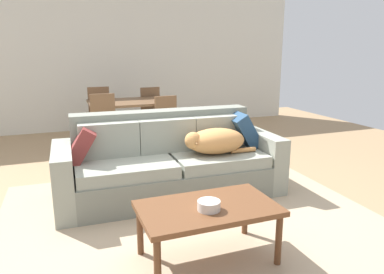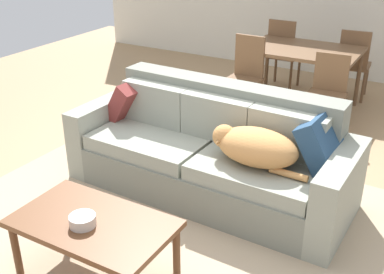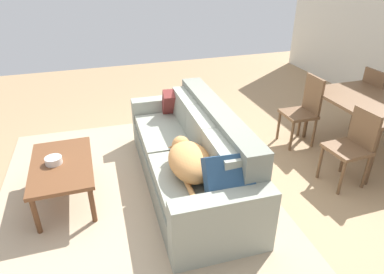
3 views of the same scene
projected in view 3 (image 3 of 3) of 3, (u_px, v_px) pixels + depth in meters
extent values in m
plane|color=tan|center=(179.00, 184.00, 3.87)|extent=(10.00, 10.00, 0.00)
cube|color=tan|center=(135.00, 193.00, 3.72)|extent=(3.58, 2.97, 0.01)
cube|color=gray|center=(187.00, 171.00, 3.81)|extent=(2.05, 0.96, 0.34)
cube|color=gray|center=(176.00, 133.00, 4.13)|extent=(1.01, 0.90, 0.13)
cube|color=gray|center=(201.00, 179.00, 3.27)|extent=(1.01, 0.90, 0.13)
cube|color=gray|center=(217.00, 126.00, 3.65)|extent=(2.03, 0.30, 0.44)
cube|color=gray|center=(185.00, 109.00, 4.15)|extent=(0.62, 0.18, 0.37)
cube|color=gray|center=(200.00, 131.00, 3.62)|extent=(0.62, 0.18, 0.37)
cube|color=gray|center=(220.00, 161.00, 3.09)|extent=(0.62, 0.18, 0.37)
cube|color=gray|center=(166.00, 119.00, 4.68)|extent=(0.21, 0.91, 0.64)
cube|color=gray|center=(223.00, 227.00, 2.80)|extent=(0.21, 0.91, 0.64)
ellipsoid|color=tan|center=(190.00, 161.00, 3.17)|extent=(0.65, 0.42, 0.28)
sphere|color=tan|center=(181.00, 145.00, 3.38)|extent=(0.18, 0.18, 0.18)
cone|color=#9E6C3D|center=(173.00, 147.00, 3.36)|extent=(0.09, 0.10, 0.08)
cylinder|color=tan|center=(191.00, 190.00, 2.95)|extent=(0.29, 0.06, 0.05)
cube|color=maroon|center=(177.00, 102.00, 4.39)|extent=(0.35, 0.40, 0.39)
cube|color=navy|center=(229.00, 179.00, 2.84)|extent=(0.37, 0.43, 0.43)
cube|color=brown|center=(61.00, 165.00, 3.44)|extent=(1.02, 0.60, 0.04)
cylinder|color=brown|center=(43.00, 164.00, 3.87)|extent=(0.05, 0.05, 0.41)
cylinder|color=brown|center=(36.00, 216.00, 3.09)|extent=(0.05, 0.05, 0.41)
cylinder|color=brown|center=(88.00, 157.00, 4.00)|extent=(0.05, 0.05, 0.41)
cylinder|color=brown|center=(93.00, 205.00, 3.23)|extent=(0.05, 0.05, 0.41)
cylinder|color=silver|center=(54.00, 160.00, 3.42)|extent=(0.17, 0.17, 0.07)
cube|color=brown|center=(370.00, 102.00, 4.15)|extent=(1.30, 0.91, 0.04)
cylinder|color=brown|center=(308.00, 114.00, 4.72)|extent=(0.05, 0.05, 0.71)
cylinder|color=brown|center=(372.00, 157.00, 3.71)|extent=(0.05, 0.05, 0.71)
cylinder|color=brown|center=(355.00, 107.00, 4.94)|extent=(0.05, 0.05, 0.71)
cube|color=brown|center=(298.00, 114.00, 4.53)|extent=(0.41, 0.41, 0.04)
cube|color=brown|center=(313.00, 94.00, 4.46)|extent=(0.36, 0.04, 0.48)
cylinder|color=brown|center=(279.00, 126.00, 4.74)|extent=(0.04, 0.04, 0.42)
cylinder|color=brown|center=(292.00, 137.00, 4.45)|extent=(0.04, 0.04, 0.42)
cylinder|color=brown|center=(300.00, 123.00, 4.83)|extent=(0.04, 0.04, 0.42)
cylinder|color=brown|center=(314.00, 133.00, 4.54)|extent=(0.04, 0.04, 0.42)
cube|color=brown|center=(347.00, 149.00, 3.70)|extent=(0.42, 0.42, 0.04)
cube|color=brown|center=(364.00, 128.00, 3.65)|extent=(0.36, 0.06, 0.41)
cylinder|color=brown|center=(320.00, 162.00, 3.89)|extent=(0.04, 0.04, 0.42)
cylinder|color=brown|center=(342.00, 178.00, 3.61)|extent=(0.04, 0.04, 0.42)
cylinder|color=brown|center=(343.00, 157.00, 4.00)|extent=(0.04, 0.04, 0.42)
cylinder|color=brown|center=(366.00, 172.00, 3.72)|extent=(0.04, 0.04, 0.42)
cube|color=brown|center=(378.00, 103.00, 4.82)|extent=(0.40, 0.40, 0.04)
cube|color=brown|center=(372.00, 87.00, 4.65)|extent=(0.36, 0.04, 0.48)
cylinder|color=brown|center=(374.00, 112.00, 5.12)|extent=(0.04, 0.04, 0.43)
cylinder|color=brown|center=(373.00, 125.00, 4.75)|extent=(0.04, 0.04, 0.43)
cylinder|color=brown|center=(356.00, 115.00, 5.03)|extent=(0.04, 0.04, 0.43)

